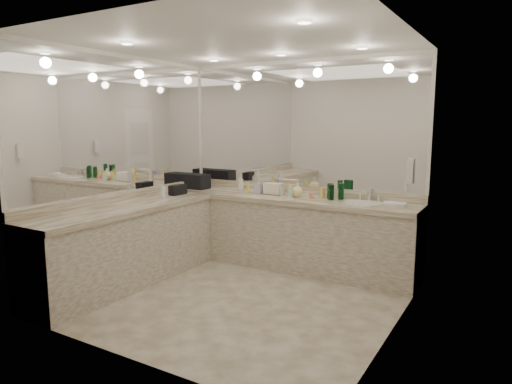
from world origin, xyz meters
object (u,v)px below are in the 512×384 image
Objects in this scene: cream_cosmetic_case at (274,189)px; soap_bottle_c at (297,190)px; soap_bottle_b at (258,186)px; black_toiletry_bag at (196,181)px; hand_towel at (394,204)px; wall_phone at (411,171)px; sink at (364,204)px; soap_bottle_a at (241,183)px.

cream_cosmetic_case is 1.28× the size of soap_bottle_c.
soap_bottle_b reaches higher than soap_bottle_c.
black_toiletry_bag is at bearing -174.56° from cream_cosmetic_case.
black_toiletry_bag reaches higher than hand_towel.
soap_bottle_c is at bearing 160.33° from wall_phone.
soap_bottle_c is (1.54, 0.06, -0.01)m from black_toiletry_bag.
sink is 0.35m from hand_towel.
wall_phone is 1.59m from soap_bottle_c.
soap_bottle_b reaches higher than sink.
wall_phone is 1.30× the size of soap_bottle_c.
soap_bottle_c reaches higher than sink.
black_toiletry_bag is at bearing -177.34° from soap_bottle_b.
hand_towel is 1.29× the size of soap_bottle_c.
cream_cosmetic_case is 1.56m from hand_towel.
cream_cosmetic_case is at bearing 4.83° from black_toiletry_bag.
wall_phone is 3.05m from black_toiletry_bag.
cream_cosmetic_case is 0.36m from soap_bottle_c.
black_toiletry_bag reaches higher than soap_bottle_b.
soap_bottle_a is (-0.52, 0.03, 0.04)m from cream_cosmetic_case.
hand_towel is at bearing -2.01° from cream_cosmetic_case.
soap_bottle_a is (-2.08, 0.10, 0.09)m from hand_towel.
soap_bottle_b is (-1.75, 0.02, 0.07)m from hand_towel.
cream_cosmetic_case is 0.99× the size of hand_towel.
sink is 1.85× the size of hand_towel.
sink is at bearing 178.86° from hand_towel.
soap_bottle_c is at bearing 178.65° from sink.
wall_phone is 0.70m from hand_towel.
sink is at bearing 140.43° from wall_phone.
black_toiletry_bag is at bearing -179.15° from sink.
black_toiletry_bag is at bearing -179.40° from hand_towel.
soap_bottle_b is at bearing 2.66° from black_toiletry_bag.
soap_bottle_a is at bearing 175.08° from soap_bottle_c.
soap_bottle_a reaches higher than sink.
soap_bottle_a reaches higher than cream_cosmetic_case.
soap_bottle_a reaches higher than hand_towel.
cream_cosmetic_case is 1.27× the size of soap_bottle_b.
hand_towel is at bearing -2.83° from soap_bottle_a.
black_toiletry_bag is (-2.39, -0.04, 0.11)m from sink.
soap_bottle_b reaches higher than hand_towel.
wall_phone reaches higher than black_toiletry_bag.
soap_bottle_a is 0.88m from soap_bottle_c.
soap_bottle_b is at bearing -14.58° from soap_bottle_a.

